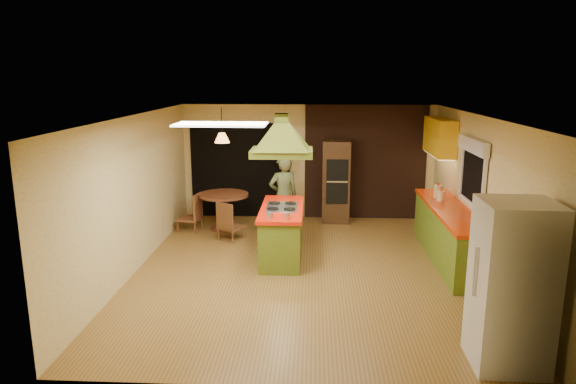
# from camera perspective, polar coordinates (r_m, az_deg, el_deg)

# --- Properties ---
(ground) EXTENTS (6.50, 6.50, 0.00)m
(ground) POSITION_cam_1_polar(r_m,az_deg,el_deg) (8.50, 1.89, -8.65)
(ground) COLOR olive
(ground) RESTS_ON ground
(room_walls) EXTENTS (5.50, 6.50, 6.50)m
(room_walls) POSITION_cam_1_polar(r_m,az_deg,el_deg) (8.13, 1.96, -0.42)
(room_walls) COLOR beige
(room_walls) RESTS_ON ground
(ceiling_plane) EXTENTS (6.50, 6.50, 0.00)m
(ceiling_plane) POSITION_cam_1_polar(r_m,az_deg,el_deg) (7.93, 2.03, 8.40)
(ceiling_plane) COLOR silver
(ceiling_plane) RESTS_ON room_walls
(brick_panel) EXTENTS (2.64, 0.03, 2.50)m
(brick_panel) POSITION_cam_1_polar(r_m,az_deg,el_deg) (11.35, 8.58, 3.25)
(brick_panel) COLOR #381E14
(brick_panel) RESTS_ON ground
(nook_opening) EXTENTS (2.20, 0.03, 2.10)m
(nook_opening) POSITION_cam_1_polar(r_m,az_deg,el_deg) (11.45, -5.30, 2.40)
(nook_opening) COLOR black
(nook_opening) RESTS_ON ground
(right_counter) EXTENTS (0.62, 3.05, 0.92)m
(right_counter) POSITION_cam_1_polar(r_m,az_deg,el_deg) (9.21, 17.46, -4.49)
(right_counter) COLOR olive
(right_counter) RESTS_ON ground
(upper_cabinets) EXTENTS (0.34, 1.40, 0.70)m
(upper_cabinets) POSITION_cam_1_polar(r_m,az_deg,el_deg) (10.47, 16.50, 5.94)
(upper_cabinets) COLOR yellow
(upper_cabinets) RESTS_ON room_walls
(window_right) EXTENTS (0.12, 1.35, 1.06)m
(window_right) POSITION_cam_1_polar(r_m,az_deg,el_deg) (8.80, 19.90, 3.30)
(window_right) COLOR black
(window_right) RESTS_ON room_walls
(fluor_panel) EXTENTS (1.20, 0.60, 0.03)m
(fluor_panel) POSITION_cam_1_polar(r_m,az_deg,el_deg) (6.85, -7.46, 7.47)
(fluor_panel) COLOR white
(fluor_panel) RESTS_ON ceiling_plane
(kitchen_island) EXTENTS (0.73, 1.80, 0.92)m
(kitchen_island) POSITION_cam_1_polar(r_m,az_deg,el_deg) (8.92, -0.68, -4.48)
(kitchen_island) COLOR #61731C
(kitchen_island) RESTS_ON ground
(range_hood) EXTENTS (1.04, 0.75, 0.79)m
(range_hood) POSITION_cam_1_polar(r_m,az_deg,el_deg) (8.56, -0.71, 7.06)
(range_hood) COLOR #5B6719
(range_hood) RESTS_ON ceiling_plane
(man) EXTENTS (0.69, 0.57, 1.60)m
(man) POSITION_cam_1_polar(r_m,az_deg,el_deg) (10.04, -0.52, -0.47)
(man) COLOR #4A542C
(man) RESTS_ON ground
(refrigerator) EXTENTS (0.76, 0.72, 1.84)m
(refrigerator) POSITION_cam_1_polar(r_m,az_deg,el_deg) (6.06, 23.63, -9.48)
(refrigerator) COLOR white
(refrigerator) RESTS_ON ground
(wall_oven) EXTENTS (0.62, 0.63, 1.77)m
(wall_oven) POSITION_cam_1_polar(r_m,az_deg,el_deg) (11.09, 5.42, 1.20)
(wall_oven) COLOR #4F3119
(wall_oven) RESTS_ON ground
(dining_table) EXTENTS (1.01, 1.01, 0.76)m
(dining_table) POSITION_cam_1_polar(r_m,az_deg,el_deg) (10.59, -7.12, -1.37)
(dining_table) COLOR brown
(dining_table) RESTS_ON ground
(chair_left) EXTENTS (0.50, 0.50, 0.78)m
(chair_left) POSITION_cam_1_polar(r_m,az_deg,el_deg) (10.67, -10.90, -2.19)
(chair_left) COLOR brown
(chair_left) RESTS_ON ground
(chair_near) EXTENTS (0.57, 0.57, 0.76)m
(chair_near) POSITION_cam_1_polar(r_m,az_deg,el_deg) (9.97, -6.32, -3.16)
(chair_near) COLOR brown
(chair_near) RESTS_ON ground
(pendant_lamp) EXTENTS (0.37, 0.37, 0.20)m
(pendant_lamp) POSITION_cam_1_polar(r_m,az_deg,el_deg) (10.34, -7.33, 6.00)
(pendant_lamp) COLOR #FF9E3F
(pendant_lamp) RESTS_ON ceiling_plane
(canister_large) EXTENTS (0.20, 0.20, 0.23)m
(canister_large) POSITION_cam_1_polar(r_m,az_deg,el_deg) (9.76, 16.32, 0.04)
(canister_large) COLOR beige
(canister_large) RESTS_ON right_counter
(canister_medium) EXTENTS (0.17, 0.17, 0.19)m
(canister_medium) POSITION_cam_1_polar(r_m,az_deg,el_deg) (9.55, 16.63, -0.41)
(canister_medium) COLOR #FEF5CC
(canister_medium) RESTS_ON right_counter
(canister_small) EXTENTS (0.13, 0.13, 0.17)m
(canister_small) POSITION_cam_1_polar(r_m,az_deg,el_deg) (9.77, 16.31, -0.13)
(canister_small) COLOR beige
(canister_small) RESTS_ON right_counter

